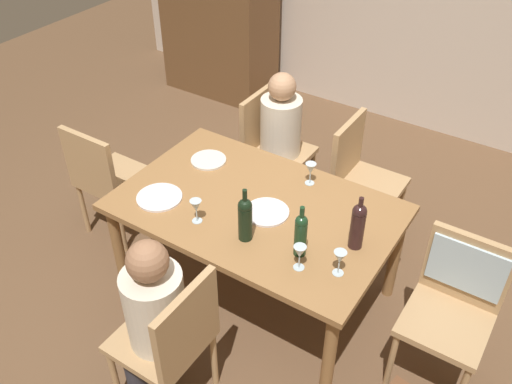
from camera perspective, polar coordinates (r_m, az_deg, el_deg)
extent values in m
plane|color=brown|center=(3.81, 0.00, -10.00)|extent=(10.00, 10.00, 0.00)
cube|color=olive|center=(3.31, 0.00, -1.64)|extent=(1.65, 1.06, 0.04)
cylinder|color=olive|center=(3.68, -13.91, -5.77)|extent=(0.07, 0.07, 0.69)
cylinder|color=olive|center=(3.06, 7.49, -16.53)|extent=(0.07, 0.07, 0.69)
cylinder|color=olive|center=(4.19, -5.25, 1.36)|extent=(0.07, 0.07, 0.69)
cylinder|color=olive|center=(3.65, 14.06, -6.32)|extent=(0.07, 0.07, 0.69)
cylinder|color=tan|center=(4.45, 5.76, 1.75)|extent=(0.04, 0.04, 0.44)
cylinder|color=tan|center=(4.18, 3.28, -0.81)|extent=(0.04, 0.04, 0.44)
cylinder|color=tan|center=(4.60, 1.59, 3.27)|extent=(0.04, 0.04, 0.44)
cylinder|color=tan|center=(4.34, -1.05, 0.89)|extent=(0.04, 0.04, 0.44)
cube|color=tan|center=(4.25, 2.48, 3.94)|extent=(0.44, 0.44, 0.04)
cube|color=tan|center=(4.21, 0.21, 7.49)|extent=(0.04, 0.44, 0.44)
cylinder|color=tan|center=(3.22, -14.31, -17.85)|extent=(0.04, 0.04, 0.44)
cylinder|color=tan|center=(3.36, -9.69, -13.62)|extent=(0.04, 0.04, 0.44)
cylinder|color=tan|center=(3.20, -4.33, -16.67)|extent=(0.04, 0.04, 0.44)
cube|color=tan|center=(3.01, -9.78, -14.69)|extent=(0.44, 0.44, 0.04)
cube|color=tan|center=(2.73, -7.06, -13.53)|extent=(0.04, 0.44, 0.44)
cylinder|color=tan|center=(4.24, 14.58, -1.49)|extent=(0.04, 0.04, 0.44)
cylinder|color=tan|center=(3.96, 12.60, -4.42)|extent=(0.04, 0.04, 0.44)
cylinder|color=tan|center=(4.33, 9.95, 0.21)|extent=(0.04, 0.04, 0.44)
cylinder|color=tan|center=(4.06, 7.69, -2.53)|extent=(0.04, 0.04, 0.44)
cube|color=tan|center=(3.99, 11.62, 0.65)|extent=(0.44, 0.44, 0.04)
cube|color=tan|center=(3.92, 9.39, 4.42)|extent=(0.04, 0.44, 0.44)
cylinder|color=tan|center=(4.47, -13.79, 0.94)|extent=(0.04, 0.04, 0.44)
cylinder|color=tan|center=(4.24, -10.13, -0.71)|extent=(0.04, 0.04, 0.44)
cylinder|color=tan|center=(4.28, -17.28, -1.62)|extent=(0.04, 0.04, 0.44)
cylinder|color=tan|center=(4.05, -13.65, -3.50)|extent=(0.04, 0.04, 0.44)
cube|color=tan|center=(4.11, -14.21, 1.44)|extent=(0.44, 0.44, 0.04)
cube|color=tan|center=(3.88, -16.78, 2.82)|extent=(0.44, 0.04, 0.44)
cylinder|color=tan|center=(3.28, 13.74, -16.33)|extent=(0.04, 0.04, 0.44)
cylinder|color=tan|center=(3.50, 22.05, -14.12)|extent=(0.04, 0.04, 0.44)
cylinder|color=tan|center=(3.52, 16.09, -11.92)|extent=(0.04, 0.04, 0.44)
cube|color=tan|center=(3.20, 18.89, -12.59)|extent=(0.44, 0.44, 0.04)
cube|color=tan|center=(3.17, 20.85, -7.33)|extent=(0.44, 0.04, 0.44)
cube|color=#ADC6D6|center=(3.15, 20.93, -7.04)|extent=(0.40, 0.07, 0.31)
cylinder|color=#33333D|center=(4.39, 4.59, 1.43)|extent=(0.11, 0.11, 0.46)
cylinder|color=#33333D|center=(4.26, 3.40, 0.22)|extent=(0.11, 0.11, 0.46)
cylinder|color=beige|center=(4.12, 2.57, 6.62)|extent=(0.30, 0.30, 0.46)
sphere|color=tan|center=(3.96, 2.70, 10.75)|extent=(0.20, 0.20, 0.20)
cylinder|color=#33333D|center=(3.22, -12.42, -17.04)|extent=(0.11, 0.11, 0.46)
cylinder|color=#33333D|center=(3.29, -10.21, -14.99)|extent=(0.11, 0.11, 0.46)
cylinder|color=beige|center=(2.83, -10.28, -11.80)|extent=(0.30, 0.30, 0.46)
sphere|color=#996B4C|center=(2.59, -11.09, -6.98)|extent=(0.20, 0.20, 0.20)
cylinder|color=black|center=(3.01, 10.34, -3.84)|extent=(0.08, 0.08, 0.23)
sphere|color=black|center=(2.93, 10.61, -1.96)|extent=(0.08, 0.08, 0.08)
cylinder|color=black|center=(2.90, 10.72, -1.21)|extent=(0.03, 0.03, 0.08)
cylinder|color=black|center=(3.02, -1.11, -3.20)|extent=(0.08, 0.08, 0.21)
sphere|color=black|center=(2.94, -1.14, -1.42)|extent=(0.08, 0.08, 0.08)
cylinder|color=black|center=(2.90, -1.15, -0.54)|extent=(0.03, 0.03, 0.10)
cylinder|color=#19381E|center=(2.93, 4.58, -4.79)|extent=(0.07, 0.07, 0.21)
sphere|color=#19381E|center=(2.85, 4.69, -3.03)|extent=(0.07, 0.07, 0.07)
cylinder|color=#19381E|center=(2.82, 4.75, -2.24)|extent=(0.03, 0.03, 0.09)
cylinder|color=silver|center=(3.21, -6.06, -2.95)|extent=(0.06, 0.06, 0.00)
cylinder|color=silver|center=(3.18, -6.10, -2.45)|extent=(0.01, 0.01, 0.07)
cone|color=silver|center=(3.14, -6.19, -1.44)|extent=(0.07, 0.07, 0.07)
cylinder|color=silver|center=(2.92, 8.41, -8.21)|extent=(0.06, 0.06, 0.00)
cylinder|color=silver|center=(2.89, 8.47, -7.70)|extent=(0.01, 0.01, 0.07)
cone|color=silver|center=(2.84, 8.61, -6.67)|extent=(0.07, 0.07, 0.07)
cylinder|color=silver|center=(3.49, 5.52, 0.93)|extent=(0.06, 0.06, 0.00)
cylinder|color=silver|center=(3.47, 5.56, 1.42)|extent=(0.01, 0.01, 0.07)
cone|color=silver|center=(3.43, 5.63, 2.40)|extent=(0.07, 0.07, 0.07)
cylinder|color=silver|center=(2.93, 4.41, -7.72)|extent=(0.06, 0.06, 0.00)
cylinder|color=silver|center=(2.90, 4.45, -7.20)|extent=(0.01, 0.01, 0.07)
cone|color=silver|center=(2.85, 4.52, -6.17)|extent=(0.07, 0.07, 0.07)
cylinder|color=white|center=(3.24, 1.12, -2.07)|extent=(0.26, 0.26, 0.01)
cylinder|color=white|center=(3.40, -9.89, -0.54)|extent=(0.28, 0.28, 0.01)
cylinder|color=silver|center=(3.69, -4.90, 3.29)|extent=(0.23, 0.23, 0.01)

